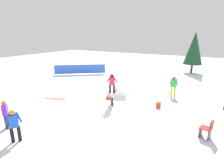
{
  "coord_description": "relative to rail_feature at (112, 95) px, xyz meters",
  "views": [
    {
      "loc": [
        8.95,
        5.08,
        4.31
      ],
      "look_at": [
        0.0,
        0.0,
        1.38
      ],
      "focal_mm": 28.0,
      "sensor_mm": 36.0,
      "label": 1
    }
  ],
  "objects": [
    {
      "name": "snow_kicker_ramp",
      "position": [
        -2.1,
        -0.63,
        -0.35
      ],
      "size": [
        2.16,
        1.96,
        0.6
      ],
      "primitive_type": "cube",
      "rotation": [
        0.0,
        0.0,
        0.29
      ],
      "color": "white",
      "rests_on": "ground"
    },
    {
      "name": "backpack_on_snow",
      "position": [
        -1.05,
        2.67,
        -0.48
      ],
      "size": [
        0.3,
        0.22,
        0.34
      ],
      "primitive_type": "cube",
      "rotation": [
        0.0,
        0.0,
        3.13
      ],
      "color": "red",
      "rests_on": "ground"
    },
    {
      "name": "safety_fence",
      "position": [
        -5.9,
        -7.44,
        -0.05
      ],
      "size": [
        3.38,
        4.47,
        1.1
      ],
      "rotation": [
        0.0,
        0.0,
        5.36
      ],
      "color": "blue",
      "rests_on": "ground"
    },
    {
      "name": "rail_feature",
      "position": [
        0.0,
        0.0,
        0.0
      ],
      "size": [
        2.0,
        0.85,
        0.78
      ],
      "rotation": [
        0.0,
        0.0,
        0.29
      ],
      "color": "black",
      "rests_on": "ground"
    },
    {
      "name": "pine_tree_near",
      "position": [
        -13.02,
        3.26,
        2.17
      ],
      "size": [
        2.04,
        2.04,
        4.64
      ],
      "color": "#4C331E",
      "rests_on": "ground"
    },
    {
      "name": "folding_chair",
      "position": [
        1.21,
        5.33,
        -0.24
      ],
      "size": [
        0.55,
        0.55,
        0.88
      ],
      "rotation": [
        0.0,
        0.0,
        6.0
      ],
      "color": "#3F3F44",
      "rests_on": "ground"
    },
    {
      "name": "bystander_blue",
      "position": [
        5.38,
        -1.53,
        0.15
      ],
      "size": [
        0.57,
        0.44,
        1.43
      ],
      "rotation": [
        0.0,
        0.0,
        2.52
      ],
      "color": "black",
      "rests_on": "ground"
    },
    {
      "name": "main_rider_on_rail",
      "position": [
        0.0,
        0.0,
        0.72
      ],
      "size": [
        1.48,
        0.85,
        1.23
      ],
      "rotation": [
        0.0,
        0.0,
        0.41
      ],
      "color": "white",
      "rests_on": "rail_feature"
    },
    {
      "name": "bystander_green",
      "position": [
        -3.6,
        3.01,
        0.17
      ],
      "size": [
        0.27,
        0.62,
        1.46
      ],
      "rotation": [
        0.0,
        0.0,
        4.49
      ],
      "color": "#CCCD1E",
      "rests_on": "ground"
    },
    {
      "name": "loose_snowboard_coral",
      "position": [
        1.0,
        -3.97,
        -0.64
      ],
      "size": [
        0.83,
        1.54,
        0.02
      ],
      "primitive_type": "cube",
      "rotation": [
        0.0,
        0.0,
        5.09
      ],
      "color": "#E17158",
      "rests_on": "ground"
    },
    {
      "name": "ground_plane",
      "position": [
        0.0,
        0.0,
        -0.65
      ],
      "size": [
        60.0,
        60.0,
        0.0
      ],
      "primitive_type": "plane",
      "color": "white"
    },
    {
      "name": "bystander_purple",
      "position": [
        4.91,
        -2.96,
        0.12
      ],
      "size": [
        0.47,
        0.47,
        1.38
      ],
      "rotation": [
        0.0,
        0.0,
        0.79
      ],
      "color": "#2A2022",
      "rests_on": "ground"
    }
  ]
}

